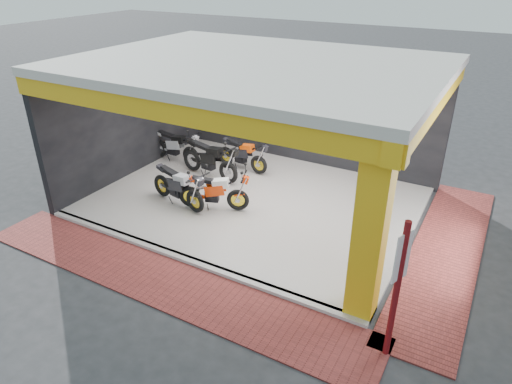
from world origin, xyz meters
The scene contains 17 objects.
ground centered at (0.00, 0.00, 0.00)m, with size 80.00×80.00×0.00m, color #2D2D30.
showroom_floor centered at (0.00, 2.00, 0.05)m, with size 8.00×6.00×0.10m, color silver.
showroom_ceiling centered at (0.00, 2.00, 3.60)m, with size 8.40×6.40×0.20m, color beige.
back_wall centered at (0.00, 5.10, 1.75)m, with size 8.20×0.20×3.50m, color black.
left_wall centered at (-4.10, 2.00, 1.75)m, with size 0.20×6.20×3.50m, color black.
corner_column centered at (3.75, -0.75, 1.75)m, with size 0.50×0.50×3.50m, color gold.
header_beam_front centered at (0.00, -1.00, 3.30)m, with size 8.40×0.30×0.40m, color gold.
header_beam_right centered at (4.00, 2.00, 3.30)m, with size 0.30×6.40×0.40m, color gold.
floor_kerb centered at (0.00, -1.02, 0.05)m, with size 8.00×0.20×0.10m, color silver.
paver_front centered at (0.00, -1.80, 0.01)m, with size 9.00×1.40×0.03m, color #963531.
paver_right centered at (4.80, 2.00, 0.01)m, with size 1.40×7.00×0.03m, color #963531.
signpost centered at (4.42, -1.48, 1.38)m, with size 0.16×0.33×2.51m.
moto_hero centered at (-0.07, 1.26, 0.68)m, with size 1.89×0.70×1.16m, color #F33A0A, non-canonical shape.
moto_row_a centered at (-0.94, 0.66, 0.71)m, with size 2.01×0.74×1.23m, color black, non-canonical shape.
moto_row_b centered at (-1.12, 2.47, 0.76)m, with size 2.16×0.80×1.32m, color black, non-canonical shape.
moto_row_c centered at (-0.68, 3.43, 0.68)m, with size 1.88×0.70×1.15m, color black, non-canonical shape.
moto_row_d centered at (-2.80, 2.98, 0.70)m, with size 1.97×0.73×1.21m, color #96979C, non-canonical shape.
Camera 1 is at (5.25, -7.26, 5.74)m, focal length 32.00 mm.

